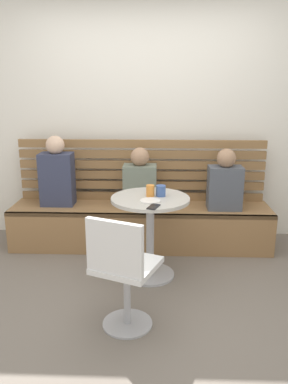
# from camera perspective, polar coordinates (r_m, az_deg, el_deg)

# --- Properties ---
(ground) EXTENTS (8.00, 8.00, 0.00)m
(ground) POSITION_cam_1_polar(r_m,az_deg,el_deg) (3.14, -1.61, -16.64)
(ground) COLOR #70665B
(back_wall) EXTENTS (5.20, 0.10, 2.90)m
(back_wall) POSITION_cam_1_polar(r_m,az_deg,el_deg) (4.30, -0.28, 12.63)
(back_wall) COLOR white
(back_wall) RESTS_ON ground
(booth_bench) EXTENTS (2.70, 0.52, 0.44)m
(booth_bench) POSITION_cam_1_polar(r_m,az_deg,el_deg) (4.12, -0.53, -5.05)
(booth_bench) COLOR olive
(booth_bench) RESTS_ON ground
(booth_backrest) EXTENTS (2.65, 0.04, 0.67)m
(booth_backrest) POSITION_cam_1_polar(r_m,az_deg,el_deg) (4.19, -0.39, 3.26)
(booth_backrest) COLOR olive
(booth_backrest) RESTS_ON booth_bench
(cafe_table) EXTENTS (0.68, 0.68, 0.74)m
(cafe_table) POSITION_cam_1_polar(r_m,az_deg,el_deg) (3.38, 0.91, -4.39)
(cafe_table) COLOR #ADADB2
(cafe_table) RESTS_ON ground
(white_chair) EXTENTS (0.52, 0.52, 0.85)m
(white_chair) POSITION_cam_1_polar(r_m,az_deg,el_deg) (2.67, -3.19, -11.40)
(white_chair) COLOR #ADADB2
(white_chair) RESTS_ON ground
(person_adult) EXTENTS (0.34, 0.22, 0.73)m
(person_adult) POSITION_cam_1_polar(r_m,az_deg,el_deg) (4.13, -12.72, 2.54)
(person_adult) COLOR #333851
(person_adult) RESTS_ON booth_bench
(person_child_left) EXTENTS (0.34, 0.22, 0.62)m
(person_child_left) POSITION_cam_1_polar(r_m,az_deg,el_deg) (3.99, -0.61, 1.64)
(person_child_left) COLOR slate
(person_child_left) RESTS_ON booth_bench
(person_child_middle) EXTENTS (0.34, 0.22, 0.62)m
(person_child_middle) POSITION_cam_1_polar(r_m,az_deg,el_deg) (3.99, 11.85, 1.33)
(person_child_middle) COLOR #4C515B
(person_child_middle) RESTS_ON booth_bench
(cup_tumbler_orange) EXTENTS (0.07, 0.07, 0.10)m
(cup_tumbler_orange) POSITION_cam_1_polar(r_m,az_deg,el_deg) (3.33, 0.93, 0.18)
(cup_tumbler_orange) COLOR orange
(cup_tumbler_orange) RESTS_ON cafe_table
(cup_mug_blue) EXTENTS (0.08, 0.08, 0.09)m
(cup_mug_blue) POSITION_cam_1_polar(r_m,az_deg,el_deg) (3.34, 2.49, 0.18)
(cup_mug_blue) COLOR #3D5B9E
(cup_mug_blue) RESTS_ON cafe_table
(plate_small) EXTENTS (0.17, 0.17, 0.01)m
(plate_small) POSITION_cam_1_polar(r_m,az_deg,el_deg) (3.20, 0.94, -1.31)
(plate_small) COLOR white
(plate_small) RESTS_ON cafe_table
(phone_on_table) EXTENTS (0.11, 0.15, 0.01)m
(phone_on_table) POSITION_cam_1_polar(r_m,az_deg,el_deg) (3.05, 1.41, -2.18)
(phone_on_table) COLOR black
(phone_on_table) RESTS_ON cafe_table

